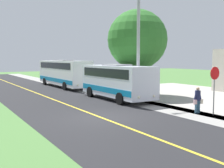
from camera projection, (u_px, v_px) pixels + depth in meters
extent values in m
plane|color=#477238|center=(100.00, 117.00, 16.04)|extent=(120.00, 120.00, 0.00)
cube|color=black|center=(100.00, 117.00, 16.04)|extent=(8.00, 100.00, 0.01)
cube|color=gray|center=(169.00, 109.00, 18.68)|extent=(2.40, 100.00, 0.01)
cube|color=gold|center=(100.00, 117.00, 16.03)|extent=(0.16, 100.00, 0.00)
cube|color=silver|center=(117.00, 81.00, 22.95)|extent=(2.43, 7.94, 2.43)
cube|color=#0C72A5|center=(117.00, 89.00, 23.01)|extent=(2.47, 7.78, 0.44)
cube|color=black|center=(117.00, 72.00, 22.89)|extent=(2.47, 7.14, 0.70)
cube|color=gray|center=(117.00, 65.00, 22.84)|extent=(1.46, 2.38, 0.12)
cylinder|color=black|center=(147.00, 96.00, 21.56)|extent=(0.25, 0.90, 0.90)
cylinder|color=black|center=(120.00, 99.00, 20.33)|extent=(0.25, 0.90, 0.90)
cylinder|color=black|center=(114.00, 90.00, 25.78)|extent=(0.25, 0.90, 0.90)
cylinder|color=black|center=(90.00, 92.00, 24.54)|extent=(0.25, 0.90, 0.90)
sphere|color=#F2EACC|center=(154.00, 96.00, 19.95)|extent=(0.20, 0.20, 0.20)
sphere|color=#F2EACC|center=(139.00, 97.00, 19.27)|extent=(0.20, 0.20, 0.20)
cube|color=white|center=(63.00, 72.00, 33.21)|extent=(2.34, 11.36, 2.75)
cube|color=#0C72A5|center=(63.00, 79.00, 33.28)|extent=(2.38, 11.13, 0.44)
cube|color=black|center=(63.00, 65.00, 33.13)|extent=(2.38, 10.22, 0.70)
cube|color=gray|center=(63.00, 60.00, 33.08)|extent=(1.40, 3.41, 0.12)
cylinder|color=black|center=(85.00, 85.00, 30.90)|extent=(0.25, 0.90, 0.90)
cylinder|color=black|center=(65.00, 86.00, 29.71)|extent=(0.25, 0.90, 0.90)
cylinder|color=black|center=(62.00, 81.00, 36.93)|extent=(0.25, 0.90, 0.90)
cylinder|color=black|center=(45.00, 81.00, 35.74)|extent=(0.25, 0.90, 0.90)
sphere|color=#F2EACC|center=(89.00, 85.00, 28.74)|extent=(0.20, 0.20, 0.20)
sphere|color=#F2EACC|center=(78.00, 85.00, 28.09)|extent=(0.20, 0.20, 0.20)
cylinder|color=#335972|center=(199.00, 107.00, 17.24)|extent=(0.18, 0.18, 0.79)
cylinder|color=#335972|center=(196.00, 107.00, 17.14)|extent=(0.18, 0.18, 0.79)
cylinder|color=#1E2347|center=(198.00, 96.00, 17.13)|extent=(0.34, 0.34, 0.62)
sphere|color=tan|center=(198.00, 89.00, 17.09)|extent=(0.21, 0.21, 0.21)
cylinder|color=#1E2347|center=(200.00, 95.00, 17.22)|extent=(0.27, 0.10, 0.57)
cube|color=beige|center=(201.00, 101.00, 17.25)|extent=(0.20, 0.12, 0.28)
cylinder|color=#1E2347|center=(196.00, 95.00, 17.04)|extent=(0.27, 0.10, 0.57)
cube|color=beige|center=(195.00, 102.00, 16.99)|extent=(0.20, 0.12, 0.28)
cylinder|color=slate|center=(214.00, 97.00, 16.58)|extent=(0.07, 0.07, 2.20)
cylinder|color=red|center=(215.00, 73.00, 16.44)|extent=(0.76, 0.03, 0.76)
cylinder|color=#9E9EA3|center=(138.00, 44.00, 20.96)|extent=(0.24, 0.24, 8.93)
cylinder|color=brown|center=(137.00, 79.00, 25.41)|extent=(0.36, 0.36, 3.05)
sphere|color=#2D6B28|center=(137.00, 40.00, 25.09)|extent=(5.35, 5.35, 5.35)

